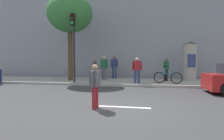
{
  "coord_description": "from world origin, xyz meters",
  "views": [
    {
      "loc": [
        0.71,
        -6.38,
        1.62
      ],
      "look_at": [
        -0.79,
        2.0,
        1.17
      ],
      "focal_mm": 30.17,
      "sensor_mm": 36.0,
      "label": 1
    }
  ],
  "objects": [
    {
      "name": "ground_plane",
      "position": [
        0.0,
        0.0,
        0.0
      ],
      "size": [
        80.0,
        80.0,
        0.0
      ],
      "primitive_type": "plane",
      "color": "#38383A"
    },
    {
      "name": "pedestrian_in_light_jacket",
      "position": [
        0.17,
        5.57,
        1.13
      ],
      "size": [
        0.61,
        0.44,
        1.64
      ],
      "color": "navy",
      "rests_on": "sidewalk_curb"
    },
    {
      "name": "pedestrian_with_bag",
      "position": [
        -0.94,
        -0.38,
        0.85
      ],
      "size": [
        0.28,
        0.59,
        1.48
      ],
      "color": "maroon",
      "rests_on": "ground_plane"
    },
    {
      "name": "pedestrian_in_dark_shirt",
      "position": [
        -2.38,
        7.4,
        1.21
      ],
      "size": [
        0.62,
        0.4,
        1.77
      ],
      "color": "#4C4C51",
      "rests_on": "sidewalk_curb"
    },
    {
      "name": "pedestrian_in_red_top",
      "position": [
        -3.4,
        8.5,
        1.02
      ],
      "size": [
        0.3,
        0.58,
        1.51
      ],
      "color": "black",
      "rests_on": "sidewalk_curb"
    },
    {
      "name": "lane_markings",
      "position": [
        0.0,
        0.0,
        0.0
      ],
      "size": [
        25.8,
        0.16,
        0.01
      ],
      "color": "silver",
      "rests_on": "ground_plane"
    },
    {
      "name": "poster_column",
      "position": [
        3.82,
        7.79,
        1.57
      ],
      "size": [
        0.98,
        0.98,
        2.8
      ],
      "color": "#9E9B93",
      "rests_on": "sidewalk_curb"
    },
    {
      "name": "street_tree",
      "position": [
        -4.67,
        6.51,
        4.93
      ],
      "size": [
        3.23,
        3.23,
        6.2
      ],
      "color": "#4C3826",
      "rests_on": "sidewalk_curb"
    },
    {
      "name": "sidewalk_curb",
      "position": [
        0.0,
        7.0,
        0.07
      ],
      "size": [
        36.0,
        4.0,
        0.15
      ],
      "primitive_type": "cube",
      "color": "#9E9B93",
      "rests_on": "ground_plane"
    },
    {
      "name": "building_backdrop",
      "position": [
        0.0,
        12.0,
        5.03
      ],
      "size": [
        36.0,
        5.0,
        10.07
      ],
      "primitive_type": "cube",
      "color": "gray",
      "rests_on": "ground_plane"
    },
    {
      "name": "pedestrian_near_pole",
      "position": [
        2.14,
        7.29,
        1.09
      ],
      "size": [
        0.35,
        0.56,
        1.61
      ],
      "color": "black",
      "rests_on": "sidewalk_curb"
    },
    {
      "name": "bicycle_leaning",
      "position": [
        2.08,
        5.88,
        0.54
      ],
      "size": [
        1.73,
        0.5,
        1.09
      ],
      "color": "black",
      "rests_on": "sidewalk_curb"
    },
    {
      "name": "traffic_light",
      "position": [
        -3.92,
        5.24,
        3.14
      ],
      "size": [
        0.24,
        0.45,
        4.45
      ],
      "color": "black",
      "rests_on": "sidewalk_curb"
    },
    {
      "name": "pedestrian_with_backpack",
      "position": [
        -1.77,
        8.44,
        1.23
      ],
      "size": [
        0.62,
        0.42,
        1.8
      ],
      "color": "navy",
      "rests_on": "sidewalk_curb"
    }
  ]
}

